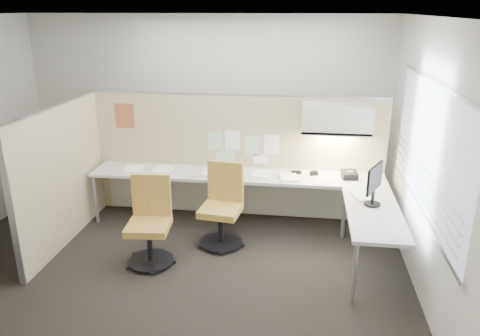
# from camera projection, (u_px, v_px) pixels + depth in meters

# --- Properties ---
(floor) EXTENTS (5.50, 4.50, 0.01)m
(floor) POSITION_uv_depth(u_px,v_px,m) (171.00, 266.00, 5.51)
(floor) COLOR black
(floor) RESTS_ON ground
(ceiling) EXTENTS (5.50, 4.50, 0.01)m
(ceiling) POSITION_uv_depth(u_px,v_px,m) (157.00, 16.00, 4.59)
(ceiling) COLOR white
(ceiling) RESTS_ON wall_back
(wall_back) EXTENTS (5.50, 0.02, 2.80)m
(wall_back) POSITION_uv_depth(u_px,v_px,m) (207.00, 109.00, 7.16)
(wall_back) COLOR beige
(wall_back) RESTS_ON ground
(wall_front) EXTENTS (5.50, 0.02, 2.80)m
(wall_front) POSITION_uv_depth(u_px,v_px,m) (62.00, 257.00, 2.94)
(wall_front) COLOR beige
(wall_front) RESTS_ON ground
(wall_right) EXTENTS (0.02, 4.50, 2.80)m
(wall_right) POSITION_uv_depth(u_px,v_px,m) (430.00, 163.00, 4.69)
(wall_right) COLOR beige
(wall_right) RESTS_ON ground
(window_pane) EXTENTS (0.01, 2.80, 1.30)m
(window_pane) POSITION_uv_depth(u_px,v_px,m) (429.00, 149.00, 4.65)
(window_pane) COLOR #A9B7C5
(window_pane) RESTS_ON wall_right
(partition_back) EXTENTS (4.10, 0.06, 1.75)m
(partition_back) POSITION_uv_depth(u_px,v_px,m) (236.00, 156.00, 6.65)
(partition_back) COLOR #C4B288
(partition_back) RESTS_ON floor
(partition_left) EXTENTS (0.06, 2.20, 1.75)m
(partition_left) POSITION_uv_depth(u_px,v_px,m) (63.00, 176.00, 5.88)
(partition_left) COLOR #C4B288
(partition_left) RESTS_ON floor
(desk) EXTENTS (4.00, 2.07, 0.73)m
(desk) POSITION_uv_depth(u_px,v_px,m) (259.00, 188.00, 6.24)
(desk) COLOR beige
(desk) RESTS_ON floor
(overhead_bin) EXTENTS (0.90, 0.36, 0.38)m
(overhead_bin) POSITION_uv_depth(u_px,v_px,m) (337.00, 119.00, 6.07)
(overhead_bin) COLOR beige
(overhead_bin) RESTS_ON partition_back
(task_light_strip) EXTENTS (0.60, 0.06, 0.02)m
(task_light_strip) POSITION_uv_depth(u_px,v_px,m) (335.00, 135.00, 6.14)
(task_light_strip) COLOR #FFEABF
(task_light_strip) RESTS_ON overhead_bin
(pinned_papers) EXTENTS (1.01, 0.00, 0.47)m
(pinned_papers) POSITION_uv_depth(u_px,v_px,m) (241.00, 146.00, 6.55)
(pinned_papers) COLOR #8CBF8C
(pinned_papers) RESTS_ON partition_back
(poster) EXTENTS (0.28, 0.00, 0.35)m
(poster) POSITION_uv_depth(u_px,v_px,m) (125.00, 116.00, 6.64)
(poster) COLOR #DD561C
(poster) RESTS_ON partition_back
(chair_left) EXTENTS (0.54, 0.55, 1.03)m
(chair_left) POSITION_uv_depth(u_px,v_px,m) (150.00, 224.00, 5.48)
(chair_left) COLOR black
(chair_left) RESTS_ON floor
(chair_right) EXTENTS (0.55, 0.56, 1.03)m
(chair_right) POSITION_uv_depth(u_px,v_px,m) (222.00, 208.00, 5.91)
(chair_right) COLOR black
(chair_right) RESTS_ON floor
(monitor) EXTENTS (0.22, 0.42, 0.48)m
(monitor) POSITION_uv_depth(u_px,v_px,m) (374.00, 183.00, 5.28)
(monitor) COLOR black
(monitor) RESTS_ON desk
(phone) EXTENTS (0.23, 0.22, 0.12)m
(phone) POSITION_uv_depth(u_px,v_px,m) (349.00, 175.00, 6.19)
(phone) COLOR black
(phone) RESTS_ON desk
(stapler) EXTENTS (0.15, 0.07, 0.05)m
(stapler) POSITION_uv_depth(u_px,v_px,m) (296.00, 172.00, 6.36)
(stapler) COLOR black
(stapler) RESTS_ON desk
(tape_dispenser) EXTENTS (0.11, 0.09, 0.06)m
(tape_dispenser) POSITION_uv_depth(u_px,v_px,m) (314.00, 173.00, 6.32)
(tape_dispenser) COLOR black
(tape_dispenser) RESTS_ON desk
(coat_hook) EXTENTS (0.18, 0.46, 1.39)m
(coat_hook) POSITION_uv_depth(u_px,v_px,m) (17.00, 151.00, 5.04)
(coat_hook) COLOR silver
(coat_hook) RESTS_ON partition_left
(paper_stack_0) EXTENTS (0.29, 0.34, 0.03)m
(paper_stack_0) POSITION_uv_depth(u_px,v_px,m) (134.00, 169.00, 6.51)
(paper_stack_0) COLOR white
(paper_stack_0) RESTS_ON desk
(paper_stack_1) EXTENTS (0.28, 0.34, 0.02)m
(paper_stack_1) POSITION_uv_depth(u_px,v_px,m) (162.00, 169.00, 6.52)
(paper_stack_1) COLOR white
(paper_stack_1) RESTS_ON desk
(paper_stack_2) EXTENTS (0.25, 0.31, 0.05)m
(paper_stack_2) POSITION_uv_depth(u_px,v_px,m) (211.00, 173.00, 6.34)
(paper_stack_2) COLOR white
(paper_stack_2) RESTS_ON desk
(paper_stack_3) EXTENTS (0.27, 0.33, 0.02)m
(paper_stack_3) POSITION_uv_depth(u_px,v_px,m) (261.00, 174.00, 6.36)
(paper_stack_3) COLOR white
(paper_stack_3) RESTS_ON desk
(paper_stack_4) EXTENTS (0.28, 0.33, 0.02)m
(paper_stack_4) POSITION_uv_depth(u_px,v_px,m) (289.00, 177.00, 6.22)
(paper_stack_4) COLOR white
(paper_stack_4) RESTS_ON desk
(paper_stack_5) EXTENTS (0.31, 0.36, 0.02)m
(paper_stack_5) POSITION_uv_depth(u_px,v_px,m) (363.00, 196.00, 5.61)
(paper_stack_5) COLOR white
(paper_stack_5) RESTS_ON desk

